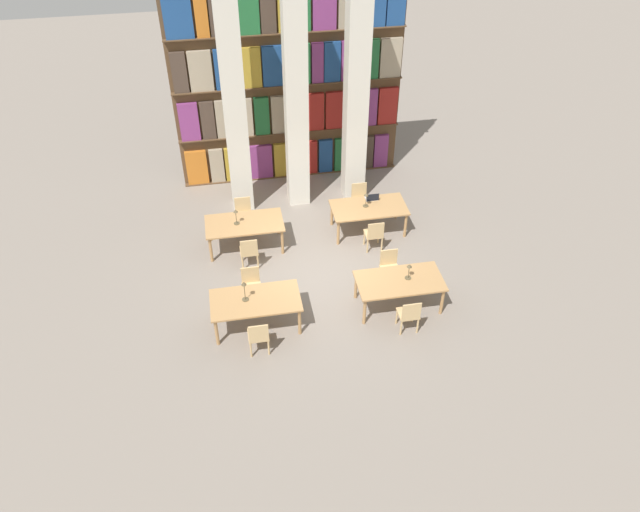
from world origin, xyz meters
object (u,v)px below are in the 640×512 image
(pillar_left, at_px, (234,102))
(pillar_right, at_px, (356,93))
(reading_table_1, at_px, (400,283))
(desk_lamp_3, at_px, (366,197))
(chair_5, at_px, (244,213))
(chair_6, at_px, (374,234))
(desk_lamp_2, at_px, (236,214))
(reading_table_2, at_px, (244,225))
(chair_7, at_px, (360,199))
(pillar_center, at_px, (296,97))
(desk_lamp_1, at_px, (409,269))
(reading_table_0, at_px, (256,302))
(chair_4, at_px, (249,251))
(chair_0, at_px, (259,336))
(desk_lamp_0, at_px, (244,288))
(chair_2, at_px, (409,314))
(laptop, at_px, (372,198))
(chair_3, at_px, (389,267))
(reading_table_3, at_px, (369,209))
(chair_1, at_px, (251,285))

(pillar_left, xyz_separation_m, pillar_right, (3.03, 0.00, 0.00))
(reading_table_1, relative_size, desk_lamp_3, 4.81)
(chair_5, xyz_separation_m, chair_6, (3.05, -1.44, 0.00))
(pillar_right, xyz_separation_m, desk_lamp_2, (-3.29, -1.86, -1.99))
(reading_table_2, distance_m, desk_lamp_2, 0.39)
(chair_5, bearing_deg, chair_7, -177.70)
(reading_table_1, bearing_deg, reading_table_2, 139.20)
(pillar_center, relative_size, pillar_right, 1.00)
(pillar_left, distance_m, desk_lamp_3, 3.96)
(desk_lamp_1, bearing_deg, chair_5, 133.70)
(reading_table_1, distance_m, reading_table_2, 4.13)
(pillar_right, relative_size, chair_7, 6.88)
(pillar_left, relative_size, reading_table_0, 3.19)
(pillar_left, height_order, chair_4, pillar_left)
(chair_4, bearing_deg, chair_7, 28.83)
(pillar_left, bearing_deg, pillar_right, 0.00)
(chair_0, relative_size, chair_4, 1.00)
(desk_lamp_0, relative_size, desk_lamp_3, 1.25)
(reading_table_1, height_order, desk_lamp_2, desk_lamp_2)
(reading_table_1, bearing_deg, desk_lamp_3, 91.45)
(chair_4, relative_size, chair_6, 1.00)
(desk_lamp_1, xyz_separation_m, chair_5, (-3.29, 3.44, -0.53))
(desk_lamp_0, xyz_separation_m, reading_table_2, (0.20, 2.72, -0.40))
(desk_lamp_0, xyz_separation_m, chair_2, (3.33, -0.76, -0.59))
(chair_5, bearing_deg, desk_lamp_2, 75.17)
(chair_6, bearing_deg, chair_2, -89.14)
(reading_table_0, xyz_separation_m, chair_0, (-0.03, -0.78, -0.19))
(chair_4, height_order, laptop, laptop)
(reading_table_0, height_order, chair_4, chair_4)
(chair_4, bearing_deg, chair_0, -91.24)
(desk_lamp_1, distance_m, chair_6, 2.09)
(chair_0, bearing_deg, chair_3, 27.08)
(desk_lamp_0, xyz_separation_m, reading_table_1, (3.33, 0.02, -0.40))
(reading_table_3, bearing_deg, reading_table_1, -90.06)
(chair_0, distance_m, desk_lamp_3, 4.84)
(pillar_center, height_order, pillar_right, same)
(reading_table_0, distance_m, reading_table_3, 4.25)
(pillar_right, bearing_deg, chair_7, -91.51)
(desk_lamp_2, bearing_deg, desk_lamp_0, -90.50)
(pillar_center, xyz_separation_m, laptop, (1.68, -1.43, -2.22))
(desk_lamp_2, bearing_deg, chair_0, -87.59)
(reading_table_0, bearing_deg, reading_table_1, 1.02)
(reading_table_1, bearing_deg, pillar_right, 90.20)
(pillar_right, relative_size, chair_4, 6.88)
(reading_table_0, relative_size, chair_5, 2.16)
(chair_3, distance_m, chair_7, 2.82)
(reading_table_1, height_order, chair_2, chair_2)
(reading_table_3, bearing_deg, chair_1, -146.43)
(pillar_right, height_order, desk_lamp_3, pillar_right)
(pillar_center, distance_m, desk_lamp_0, 5.28)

